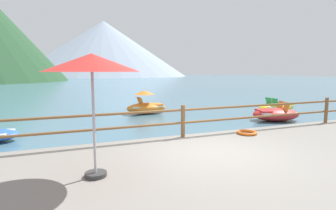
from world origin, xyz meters
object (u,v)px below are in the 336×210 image
at_px(pedal_boat_0, 275,114).
at_px(pedal_boat_3, 146,106).
at_px(life_ring, 247,133).
at_px(beach_umbrella, 92,64).
at_px(pedal_boat_1, 276,107).

distance_m(pedal_boat_0, pedal_boat_3, 6.66).
xyz_separation_m(pedal_boat_0, pedal_boat_3, (-5.01, 4.39, 0.12)).
height_order(life_ring, pedal_boat_3, pedal_boat_3).
relative_size(beach_umbrella, pedal_boat_0, 0.90).
bearing_deg(life_ring, pedal_boat_3, 97.10).
relative_size(pedal_boat_0, pedal_boat_3, 1.11).
distance_m(pedal_boat_1, pedal_boat_3, 7.56).
height_order(beach_umbrella, life_ring, beach_umbrella).
bearing_deg(life_ring, pedal_boat_0, 36.94).
bearing_deg(beach_umbrella, life_ring, 19.65).
bearing_deg(beach_umbrella, pedal_boat_1, 32.37).
bearing_deg(pedal_boat_1, life_ring, -139.89).
height_order(pedal_boat_0, pedal_boat_1, pedal_boat_0).
relative_size(beach_umbrella, life_ring, 3.67).
bearing_deg(life_ring, pedal_boat_1, 40.11).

